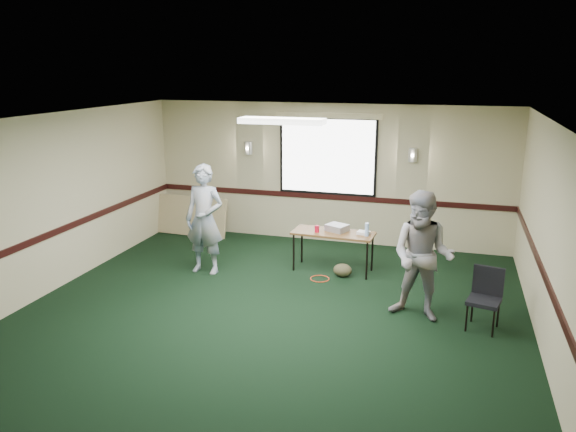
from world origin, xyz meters
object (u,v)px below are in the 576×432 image
(folding_table, at_px, (333,235))
(person_left, at_px, (204,219))
(projector, at_px, (337,228))
(conference_chair, at_px, (486,293))
(person_right, at_px, (423,256))

(folding_table, distance_m, person_left, 2.16)
(projector, relative_size, conference_chair, 0.41)
(conference_chair, xyz_separation_m, person_right, (-0.84, 0.04, 0.42))
(person_right, bearing_deg, person_left, 179.38)
(folding_table, relative_size, conference_chair, 1.70)
(projector, height_order, conference_chair, conference_chair)
(conference_chair, relative_size, person_right, 0.46)
(folding_table, distance_m, projector, 0.15)
(conference_chair, height_order, person_right, person_right)
(folding_table, height_order, conference_chair, conference_chair)
(person_right, bearing_deg, projector, 145.90)
(person_left, bearing_deg, projector, 21.92)
(folding_table, xyz_separation_m, conference_chair, (2.37, -1.52, -0.15))
(projector, bearing_deg, conference_chair, -10.26)
(folding_table, bearing_deg, person_right, -40.50)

